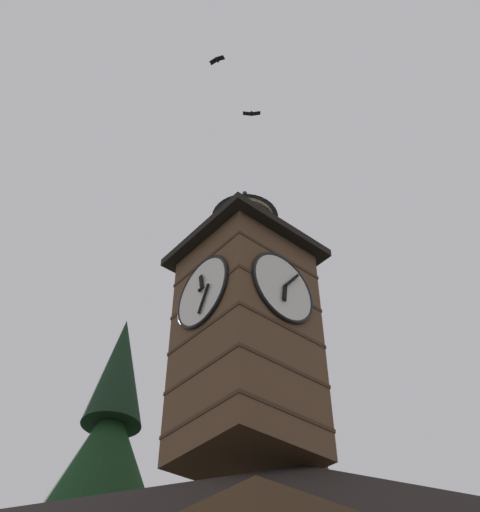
% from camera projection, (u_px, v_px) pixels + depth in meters
% --- Properties ---
extents(clock_tower, '(3.73, 3.73, 9.62)m').
position_uv_depth(clock_tower, '(246.00, 322.00, 17.29)').
color(clock_tower, brown).
rests_on(clock_tower, building_main).
extents(flying_bird_high, '(0.63, 0.58, 0.13)m').
position_uv_depth(flying_bird_high, '(252.00, 114.00, 24.44)').
color(flying_bird_high, black).
extents(flying_bird_low, '(0.36, 0.56, 0.12)m').
position_uv_depth(flying_bird_low, '(217.00, 60.00, 21.03)').
color(flying_bird_low, black).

